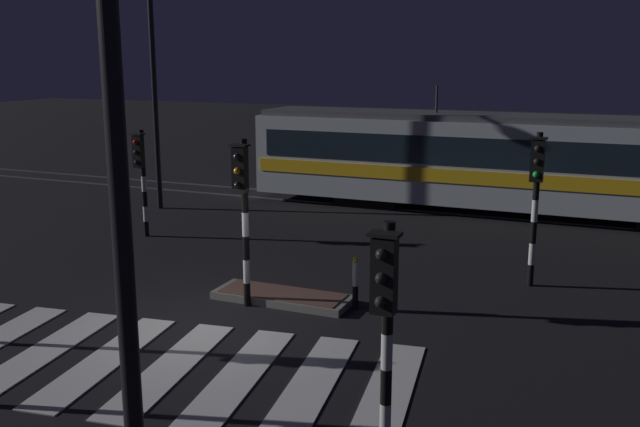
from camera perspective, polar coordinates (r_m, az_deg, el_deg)
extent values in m
plane|color=black|center=(13.90, -9.58, -8.80)|extent=(120.00, 120.00, 0.00)
cube|color=#59595E|center=(24.02, 5.19, 0.45)|extent=(80.00, 0.12, 0.03)
cube|color=#59595E|center=(25.36, 6.18, 1.07)|extent=(80.00, 0.12, 0.03)
cube|color=silver|center=(13.34, -21.54, -10.43)|extent=(1.21, 3.87, 0.02)
cube|color=silver|center=(12.69, -17.04, -11.29)|extent=(1.21, 3.87, 0.02)
cube|color=silver|center=(12.12, -12.06, -12.15)|extent=(1.21, 3.87, 0.02)
cube|color=silver|center=(11.65, -6.61, -12.99)|extent=(1.21, 3.87, 0.02)
cube|color=silver|center=(11.30, -0.72, -13.76)|extent=(1.21, 3.87, 0.02)
cube|color=silver|center=(11.07, 5.53, -14.41)|extent=(1.21, 3.87, 0.02)
cube|color=slate|center=(14.92, -3.07, -6.80)|extent=(2.93, 1.01, 0.16)
cube|color=brown|center=(14.89, -3.07, -6.48)|extent=(2.64, 0.91, 0.02)
cylinder|color=white|center=(8.97, 5.33, -16.41)|extent=(0.14, 0.14, 0.45)
cylinder|color=black|center=(8.76, 5.39, -13.81)|extent=(0.14, 0.14, 0.45)
cylinder|color=white|center=(8.57, 5.45, -11.08)|extent=(0.14, 0.14, 0.45)
cylinder|color=black|center=(8.39, 5.52, -8.23)|extent=(0.14, 0.14, 0.45)
cylinder|color=white|center=(8.24, 5.58, -5.28)|extent=(0.14, 0.14, 0.45)
cylinder|color=black|center=(8.12, 5.65, -2.22)|extent=(0.14, 0.14, 0.45)
cube|color=black|center=(8.07, 5.23, -5.07)|extent=(0.28, 0.20, 0.90)
sphere|color=black|center=(7.88, 5.03, -3.36)|extent=(0.14, 0.14, 0.14)
sphere|color=black|center=(7.97, 4.99, -5.29)|extent=(0.14, 0.14, 0.14)
sphere|color=black|center=(8.06, 4.96, -7.19)|extent=(0.14, 0.14, 0.14)
cube|color=black|center=(7.93, 5.30, -1.69)|extent=(0.36, 0.24, 0.04)
cylinder|color=black|center=(20.77, -13.93, -1.21)|extent=(0.14, 0.14, 0.44)
cylinder|color=white|center=(20.68, -13.99, -0.03)|extent=(0.14, 0.14, 0.44)
cylinder|color=black|center=(20.59, -14.06, 1.16)|extent=(0.14, 0.14, 0.44)
cylinder|color=white|center=(20.51, -14.12, 2.36)|extent=(0.14, 0.14, 0.44)
cylinder|color=black|center=(20.44, -14.19, 3.57)|extent=(0.14, 0.14, 0.44)
cylinder|color=white|center=(20.38, -14.25, 4.78)|extent=(0.14, 0.14, 0.44)
cylinder|color=black|center=(20.33, -14.32, 6.00)|extent=(0.14, 0.14, 0.44)
cube|color=black|center=(20.24, -14.55, 4.88)|extent=(0.28, 0.20, 0.90)
sphere|color=red|center=(20.12, -14.78, 5.63)|extent=(0.14, 0.14, 0.14)
sphere|color=black|center=(20.15, -14.74, 4.84)|extent=(0.14, 0.14, 0.14)
sphere|color=black|center=(20.19, -14.69, 4.05)|extent=(0.14, 0.14, 0.14)
cube|color=black|center=(20.18, -14.62, 6.26)|extent=(0.36, 0.24, 0.04)
cylinder|color=black|center=(16.51, 16.74, -4.82)|extent=(0.14, 0.14, 0.49)
cylinder|color=white|center=(16.37, 16.84, -3.16)|extent=(0.14, 0.14, 0.49)
cylinder|color=black|center=(16.25, 16.95, -1.49)|extent=(0.14, 0.14, 0.49)
cylinder|color=white|center=(16.14, 17.06, 0.22)|extent=(0.14, 0.14, 0.49)
cylinder|color=black|center=(16.05, 17.18, 1.94)|extent=(0.14, 0.14, 0.49)
cylinder|color=white|center=(15.97, 17.29, 3.68)|extent=(0.14, 0.14, 0.49)
cylinder|color=black|center=(15.91, 17.40, 5.44)|extent=(0.14, 0.14, 0.49)
cube|color=black|center=(15.78, 17.26, 4.10)|extent=(0.28, 0.20, 0.90)
sphere|color=black|center=(15.64, 17.28, 5.06)|extent=(0.14, 0.14, 0.14)
sphere|color=black|center=(15.67, 17.22, 4.05)|extent=(0.14, 0.14, 0.14)
sphere|color=green|center=(15.71, 17.15, 3.04)|extent=(0.14, 0.14, 0.14)
cube|color=black|center=(15.72, 17.37, 5.87)|extent=(0.36, 0.24, 0.04)
cylinder|color=black|center=(14.64, -5.94, -6.54)|extent=(0.14, 0.14, 0.49)
cylinder|color=white|center=(14.49, -5.99, -4.69)|extent=(0.14, 0.14, 0.49)
cylinder|color=black|center=(14.35, -6.03, -2.81)|extent=(0.14, 0.14, 0.49)
cylinder|color=white|center=(14.23, -6.08, -0.88)|extent=(0.14, 0.14, 0.49)
cylinder|color=black|center=(14.13, -6.12, 1.07)|extent=(0.14, 0.14, 0.49)
cylinder|color=white|center=(14.04, -6.17, 3.05)|extent=(0.14, 0.14, 0.49)
cylinder|color=black|center=(13.97, -6.22, 5.05)|extent=(0.14, 0.14, 0.49)
cube|color=black|center=(13.87, -6.52, 3.52)|extent=(0.28, 0.20, 0.90)
sphere|color=black|center=(13.73, -6.77, 4.61)|extent=(0.14, 0.14, 0.14)
sphere|color=orange|center=(13.77, -6.74, 3.45)|extent=(0.14, 0.14, 0.14)
sphere|color=black|center=(13.82, -6.71, 2.31)|extent=(0.14, 0.14, 0.14)
cube|color=black|center=(13.80, -6.57, 5.53)|extent=(0.36, 0.24, 0.04)
cylinder|color=black|center=(6.33, -15.77, -2.16)|extent=(0.18, 0.18, 6.91)
cylinder|color=black|center=(24.11, -13.29, 9.21)|extent=(0.18, 0.18, 7.53)
cube|color=#B2BCC1|center=(23.54, 15.54, 3.96)|extent=(17.51, 2.50, 2.70)
cube|color=yellow|center=(22.35, 15.05, 2.65)|extent=(17.16, 0.04, 0.44)
cube|color=yellow|center=(24.84, 15.88, 3.55)|extent=(17.16, 0.04, 0.44)
cube|color=black|center=(22.24, 15.17, 4.68)|extent=(16.64, 0.03, 0.90)
cube|color=#4C4C51|center=(23.38, 15.74, 7.48)|extent=(17.16, 2.30, 0.20)
cylinder|color=#262628|center=(23.82, 9.47, 9.06)|extent=(0.08, 0.08, 1.00)
cube|color=black|center=(24.85, 4.27, 1.25)|extent=(2.20, 2.00, 0.35)
cylinder|color=black|center=(14.39, 2.88, -6.83)|extent=(0.12, 0.12, 0.50)
cylinder|color=white|center=(14.23, 2.90, -4.93)|extent=(0.12, 0.12, 0.50)
sphere|color=yellow|center=(14.14, 2.92, -3.77)|extent=(0.12, 0.12, 0.12)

